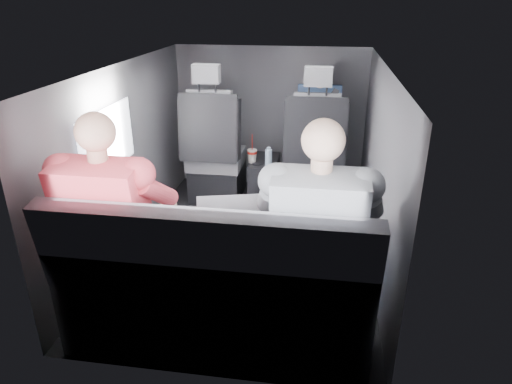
# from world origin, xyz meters

# --- Properties ---
(floor) EXTENTS (2.60, 2.60, 0.00)m
(floor) POSITION_xyz_m (0.00, 0.00, 0.00)
(floor) COLOR black
(floor) RESTS_ON ground
(ceiling) EXTENTS (2.60, 2.60, 0.00)m
(ceiling) POSITION_xyz_m (0.00, 0.00, 1.35)
(ceiling) COLOR #B2B2AD
(ceiling) RESTS_ON panel_back
(panel_left) EXTENTS (0.02, 2.60, 1.35)m
(panel_left) POSITION_xyz_m (-0.90, 0.00, 0.68)
(panel_left) COLOR #56565B
(panel_left) RESTS_ON floor
(panel_right) EXTENTS (0.02, 2.60, 1.35)m
(panel_right) POSITION_xyz_m (0.90, 0.00, 0.68)
(panel_right) COLOR #56565B
(panel_right) RESTS_ON floor
(panel_front) EXTENTS (1.80, 0.02, 1.35)m
(panel_front) POSITION_xyz_m (0.00, 1.30, 0.68)
(panel_front) COLOR #56565B
(panel_front) RESTS_ON floor
(panel_back) EXTENTS (1.80, 0.02, 1.35)m
(panel_back) POSITION_xyz_m (0.00, -1.30, 0.68)
(panel_back) COLOR #56565B
(panel_back) RESTS_ON floor
(side_window) EXTENTS (0.02, 0.75, 0.42)m
(side_window) POSITION_xyz_m (-0.88, -0.30, 0.90)
(side_window) COLOR white
(side_window) RESTS_ON panel_left
(seatbelt) EXTENTS (0.35, 0.11, 0.59)m
(seatbelt) POSITION_xyz_m (0.45, 0.67, 0.80)
(seatbelt) COLOR black
(seatbelt) RESTS_ON front_seat_right
(front_seat_left) EXTENTS (0.52, 0.58, 1.26)m
(front_seat_left) POSITION_xyz_m (-0.45, 0.84, 0.40)
(front_seat_left) COLOR black
(front_seat_left) RESTS_ON floor
(front_seat_right) EXTENTS (0.52, 0.58, 1.26)m
(front_seat_right) POSITION_xyz_m (0.45, 0.84, 0.40)
(front_seat_right) COLOR black
(front_seat_right) RESTS_ON floor
(center_console) EXTENTS (0.24, 0.48, 0.41)m
(center_console) POSITION_xyz_m (0.00, 0.88, 0.20)
(center_console) COLOR black
(center_console) RESTS_ON floor
(rear_bench) EXTENTS (1.60, 0.57, 0.92)m
(rear_bench) POSITION_xyz_m (0.00, -1.06, 0.31)
(rear_bench) COLOR slate
(rear_bench) RESTS_ON floor
(soda_cup) EXTENTS (0.09, 0.09, 0.26)m
(soda_cup) POSITION_xyz_m (-0.10, 0.80, 0.47)
(soda_cup) COLOR white
(soda_cup) RESTS_ON center_console
(water_bottle) EXTENTS (0.06, 0.06, 0.18)m
(water_bottle) POSITION_xyz_m (0.06, 0.70, 0.48)
(water_bottle) COLOR #A3C8DD
(water_bottle) RESTS_ON center_console
(laptop_white) EXTENTS (0.39, 0.38, 0.27)m
(laptop_white) POSITION_xyz_m (-0.58, -0.79, 0.64)
(laptop_white) COLOR white
(laptop_white) RESTS_ON passenger_rear_left
(laptop_silver) EXTENTS (0.38, 0.37, 0.24)m
(laptop_silver) POSITION_xyz_m (0.05, -0.80, 0.63)
(laptop_silver) COLOR silver
(laptop_silver) RESTS_ON rear_bench
(laptop_black) EXTENTS (0.43, 0.44, 0.26)m
(laptop_black) POSITION_xyz_m (0.50, -0.78, 0.64)
(laptop_black) COLOR black
(laptop_black) RESTS_ON passenger_rear_right
(passenger_rear_left) EXTENTS (0.54, 0.66, 1.29)m
(passenger_rear_left) POSITION_xyz_m (-0.54, -0.97, 0.65)
(passenger_rear_left) COLOR #38383D
(passenger_rear_left) RESTS_ON rear_bench
(passenger_rear_right) EXTENTS (0.55, 0.66, 1.30)m
(passenger_rear_right) POSITION_xyz_m (0.51, -0.97, 0.66)
(passenger_rear_right) COLOR navy
(passenger_rear_right) RESTS_ON rear_bench
(passenger_front_right) EXTENTS (0.38, 0.38, 0.76)m
(passenger_front_right) POSITION_xyz_m (0.46, 1.10, 0.75)
(passenger_front_right) COLOR navy
(passenger_front_right) RESTS_ON front_seat_right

